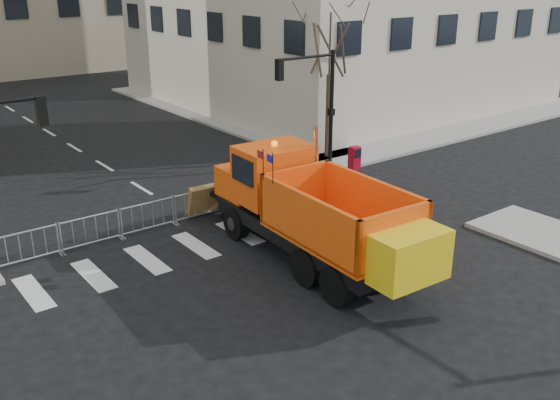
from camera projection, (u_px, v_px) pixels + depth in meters
ground at (327, 300)px, 17.64m from camera, size 120.00×120.00×0.00m
sidewalk_back at (181, 210)px, 23.95m from camera, size 64.00×5.00×0.15m
traffic_light_right at (331, 110)px, 28.60m from camera, size 0.18×0.18×5.40m
crowd_barriers at (174, 210)px, 22.69m from camera, size 12.60×0.60×1.10m
street_tree at (329, 82)px, 29.37m from camera, size 3.00×3.00×7.50m
plow_truck at (315, 210)px, 19.33m from camera, size 3.48×10.46×4.01m
cop_a at (227, 197)px, 23.24m from camera, size 0.69×0.68×1.61m
cop_b at (277, 188)px, 23.68m from camera, size 1.02×0.84×1.95m
cop_c at (227, 193)px, 23.18m from camera, size 1.20×0.90×1.90m
newspaper_box at (354, 158)px, 28.28m from camera, size 0.47×0.42×1.10m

